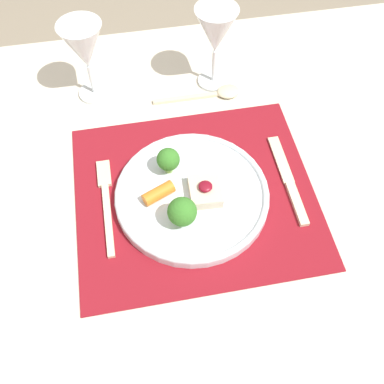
# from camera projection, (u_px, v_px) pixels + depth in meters

# --- Properties ---
(ground_plane) EXTENTS (8.00, 8.00, 0.00)m
(ground_plane) POSITION_uv_depth(u_px,v_px,m) (194.00, 324.00, 1.42)
(ground_plane) COLOR gray
(dining_table) EXTENTS (1.43, 0.96, 0.74)m
(dining_table) POSITION_uv_depth(u_px,v_px,m) (195.00, 220.00, 0.88)
(dining_table) COLOR beige
(dining_table) RESTS_ON ground_plane
(placemat) EXTENTS (0.42, 0.38, 0.00)m
(placemat) POSITION_uv_depth(u_px,v_px,m) (195.00, 194.00, 0.80)
(placemat) COLOR maroon
(placemat) RESTS_ON dining_table
(dinner_plate) EXTENTS (0.27, 0.27, 0.08)m
(dinner_plate) POSITION_uv_depth(u_px,v_px,m) (191.00, 194.00, 0.78)
(dinner_plate) COLOR silver
(dinner_plate) RESTS_ON placemat
(fork) EXTENTS (0.02, 0.20, 0.01)m
(fork) POSITION_uv_depth(u_px,v_px,m) (106.00, 199.00, 0.79)
(fork) COLOR beige
(fork) RESTS_ON placemat
(knife) EXTENTS (0.02, 0.20, 0.01)m
(knife) POSITION_uv_depth(u_px,v_px,m) (290.00, 185.00, 0.81)
(knife) COLOR beige
(knife) RESTS_ON placemat
(spoon) EXTENTS (0.18, 0.04, 0.01)m
(spoon) POSITION_uv_depth(u_px,v_px,m) (217.00, 93.00, 0.93)
(spoon) COLOR beige
(spoon) RESTS_ON dining_table
(wine_glass_near) EXTENTS (0.08, 0.08, 0.17)m
(wine_glass_near) POSITION_uv_depth(u_px,v_px,m) (216.00, 34.00, 0.86)
(wine_glass_near) COLOR white
(wine_glass_near) RESTS_ON dining_table
(wine_glass_far) EXTENTS (0.08, 0.08, 0.17)m
(wine_glass_far) POSITION_uv_depth(u_px,v_px,m) (84.00, 49.00, 0.85)
(wine_glass_far) COLOR white
(wine_glass_far) RESTS_ON dining_table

